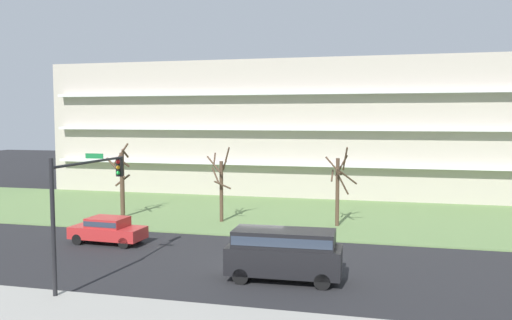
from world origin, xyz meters
The scene contains 9 objects.
ground centered at (0.00, 0.00, 0.00)m, with size 160.00×160.00×0.00m, color #232326.
grass_lawn_strip centered at (0.00, 14.00, 0.04)m, with size 80.00×16.00×0.08m, color #66844C.
apartment_building centered at (0.00, 28.33, 6.44)m, with size 53.86×13.61×12.87m.
tree_far_left centered at (-12.96, 9.89, 2.81)m, with size 1.62×1.79×5.56m.
tree_left centered at (-5.32, 9.99, 2.69)m, with size 1.83×1.67×5.40m.
tree_center centered at (2.91, 10.42, 2.82)m, with size 2.16×2.03×5.50m.
van_black_near_left centered at (1.48, -2.00, 1.40)m, with size 5.26×2.15×2.36m.
sedan_red_center_left centered at (-9.97, 2.50, 0.87)m, with size 4.49×2.04×1.57m.
traffic_signal_mast centered at (-7.21, -4.47, 4.05)m, with size 0.90×5.98×5.82m.
Camera 1 is at (5.73, -24.85, 7.42)m, focal length 36.44 mm.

